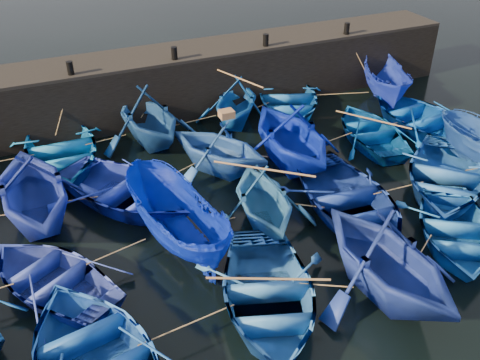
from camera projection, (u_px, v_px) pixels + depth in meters
name	position (u px, v px, depth m)	size (l,w,h in m)	color
ground	(286.00, 257.00, 15.10)	(120.00, 120.00, 0.00)	black
quay_wall	(170.00, 84.00, 22.52)	(26.00, 2.50, 2.50)	black
quay_top	(168.00, 54.00, 21.81)	(26.00, 2.50, 0.12)	black
bollard_1	(70.00, 68.00, 19.59)	(0.24, 0.24, 0.50)	black
bollard_2	(174.00, 53.00, 20.95)	(0.24, 0.24, 0.50)	black
bollard_3	(266.00, 40.00, 22.31)	(0.24, 0.24, 0.50)	black
bollard_4	(347.00, 28.00, 23.67)	(0.24, 0.24, 0.50)	black
boat_1	(60.00, 149.00, 19.17)	(3.83, 5.36, 1.11)	blue
boat_2	(148.00, 116.00, 20.11)	(3.78, 4.39, 2.31)	navy
boat_3	(236.00, 101.00, 21.60)	(3.30, 3.83, 2.02)	#0C49A0
boat_4	(287.00, 99.00, 22.90)	(3.79, 5.30, 1.10)	#0C4891
boat_5	(386.00, 82.00, 23.64)	(1.69, 4.48, 1.73)	#172DBE
boat_7	(32.00, 188.00, 15.77)	(4.17, 4.84, 2.55)	navy
boat_8	(126.00, 191.00, 16.97)	(3.65, 5.11, 1.06)	#182BA4
boat_9	(219.00, 146.00, 18.41)	(3.38, 3.92, 2.06)	#2151A0
boat_10	(291.00, 134.00, 18.65)	(4.18, 4.85, 2.55)	#061DBE
boat_11	(371.00, 131.00, 20.63)	(3.09, 4.32, 0.90)	navy
boat_12	(422.00, 118.00, 21.39)	(3.77, 5.28, 1.09)	#053F9B
boat_14	(52.00, 277.00, 13.76)	(3.06, 4.27, 0.89)	#233596
boat_15	(175.00, 221.00, 15.00)	(1.79, 4.75, 1.84)	#041CA7
boat_16	(263.00, 198.00, 15.81)	(3.24, 3.75, 1.98)	#2869AB
boat_17	(350.00, 201.00, 16.47)	(3.78, 5.29, 1.10)	navy
boat_18	(445.00, 176.00, 17.67)	(3.78, 5.29, 1.10)	#154891
boat_21	(97.00, 359.00, 11.46)	(3.76, 5.26, 1.09)	#1145A2
boat_22	(268.00, 295.00, 13.12)	(3.52, 4.92, 1.02)	#225DB2
boat_23	(387.00, 257.00, 13.24)	(3.99, 4.62, 2.43)	navy
boat_24	(455.00, 230.00, 15.40)	(3.18, 4.44, 0.92)	#14539E
wooden_crate	(227.00, 114.00, 17.89)	(0.48, 0.40, 0.25)	olive
mooring_ropes	(213.00, 149.00, 18.54)	(18.82, 11.99, 2.10)	tan
loose_oars	(288.00, 147.00, 17.38)	(9.86, 11.92, 1.18)	#99724C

